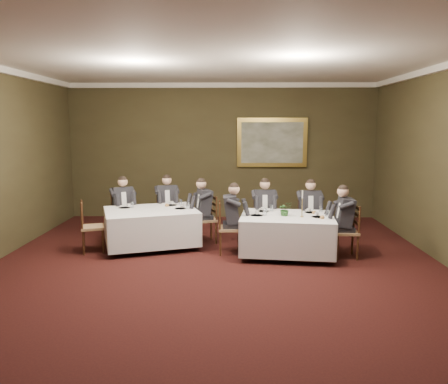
{
  "coord_description": "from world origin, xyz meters",
  "views": [
    {
      "loc": [
        0.28,
        -6.46,
        2.44
      ],
      "look_at": [
        0.11,
        1.91,
        1.15
      ],
      "focal_mm": 35.0,
      "sensor_mm": 36.0,
      "label": 1
    }
  ],
  "objects_px": {
    "diner_main_endright": "(346,230)",
    "diner_sec_backright": "(167,212)",
    "chair_main_backright": "(309,230)",
    "chair_sec_endright": "(206,229)",
    "chair_main_endleft": "(229,239)",
    "chair_sec_backright": "(167,222)",
    "diner_main_backleft": "(264,218)",
    "table_main": "(287,232)",
    "diner_main_endleft": "(230,227)",
    "centerpiece": "(285,208)",
    "chair_main_endright": "(346,242)",
    "chair_sec_backleft": "(123,225)",
    "diner_main_backright": "(309,219)",
    "diner_sec_backleft": "(123,215)",
    "chair_sec_endleft": "(93,237)",
    "chair_main_backleft": "(264,229)",
    "candlestick": "(302,207)",
    "table_second": "(151,225)",
    "painting": "(272,143)",
    "diner_sec_endright": "(205,218)"
  },
  "relations": [
    {
      "from": "diner_sec_backleft",
      "to": "candlestick",
      "type": "bearing_deg",
      "value": 131.86
    },
    {
      "from": "chair_main_endleft",
      "to": "diner_sec_backleft",
      "type": "relative_size",
      "value": 0.74
    },
    {
      "from": "diner_main_backleft",
      "to": "centerpiece",
      "type": "xyz_separation_m",
      "value": [
        0.32,
        -0.93,
        0.39
      ]
    },
    {
      "from": "chair_sec_backright",
      "to": "candlestick",
      "type": "distance_m",
      "value": 3.27
    },
    {
      "from": "chair_sec_backleft",
      "to": "diner_sec_backright",
      "type": "xyz_separation_m",
      "value": [
        0.92,
        0.3,
        0.23
      ]
    },
    {
      "from": "diner_main_endright",
      "to": "chair_sec_endright",
      "type": "relative_size",
      "value": 1.35
    },
    {
      "from": "diner_main_endleft",
      "to": "chair_sec_backright",
      "type": "relative_size",
      "value": 1.35
    },
    {
      "from": "chair_main_endleft",
      "to": "chair_sec_endright",
      "type": "bearing_deg",
      "value": -149.41
    },
    {
      "from": "diner_sec_endright",
      "to": "candlestick",
      "type": "relative_size",
      "value": 2.66
    },
    {
      "from": "chair_main_backleft",
      "to": "diner_main_endright",
      "type": "height_order",
      "value": "diner_main_endright"
    },
    {
      "from": "diner_sec_endright",
      "to": "table_second",
      "type": "bearing_deg",
      "value": 90.43
    },
    {
      "from": "diner_main_backleft",
      "to": "chair_main_endright",
      "type": "relative_size",
      "value": 1.35
    },
    {
      "from": "chair_sec_backright",
      "to": "chair_sec_backleft",
      "type": "bearing_deg",
      "value": 3.25
    },
    {
      "from": "diner_main_backright",
      "to": "chair_sec_backright",
      "type": "bearing_deg",
      "value": -13.82
    },
    {
      "from": "diner_main_backright",
      "to": "chair_sec_backleft",
      "type": "xyz_separation_m",
      "value": [
        -3.96,
        0.42,
        -0.23
      ]
    },
    {
      "from": "table_second",
      "to": "diner_sec_backright",
      "type": "distance_m",
      "value": 1.03
    },
    {
      "from": "chair_main_backright",
      "to": "chair_sec_endright",
      "type": "height_order",
      "value": "same"
    },
    {
      "from": "diner_main_endright",
      "to": "chair_sec_endleft",
      "type": "xyz_separation_m",
      "value": [
        -4.8,
        0.28,
        -0.23
      ]
    },
    {
      "from": "diner_main_backleft",
      "to": "chair_main_endright",
      "type": "xyz_separation_m",
      "value": [
        1.45,
        -1.04,
        -0.23
      ]
    },
    {
      "from": "diner_main_backright",
      "to": "candlestick",
      "type": "xyz_separation_m",
      "value": [
        -0.3,
        -0.92,
        0.44
      ]
    },
    {
      "from": "diner_main_backright",
      "to": "chair_sec_endright",
      "type": "distance_m",
      "value": 2.14
    },
    {
      "from": "chair_main_endleft",
      "to": "chair_sec_backright",
      "type": "distance_m",
      "value": 2.0
    },
    {
      "from": "diner_main_backleft",
      "to": "diner_main_endright",
      "type": "relative_size",
      "value": 1.0
    },
    {
      "from": "diner_main_endright",
      "to": "diner_sec_backright",
      "type": "height_order",
      "value": "same"
    },
    {
      "from": "diner_sec_backleft",
      "to": "chair_sec_endleft",
      "type": "height_order",
      "value": "diner_sec_backleft"
    },
    {
      "from": "chair_sec_backleft",
      "to": "diner_sec_backleft",
      "type": "xyz_separation_m",
      "value": [
        0.01,
        -0.01,
        0.23
      ]
    },
    {
      "from": "chair_main_endright",
      "to": "diner_main_endright",
      "type": "xyz_separation_m",
      "value": [
        -0.01,
        0.0,
        0.23
      ]
    },
    {
      "from": "diner_main_backleft",
      "to": "chair_sec_endright",
      "type": "bearing_deg",
      "value": -0.35
    },
    {
      "from": "chair_main_endleft",
      "to": "chair_sec_backright",
      "type": "relative_size",
      "value": 1.0
    },
    {
      "from": "diner_main_backleft",
      "to": "chair_sec_endleft",
      "type": "distance_m",
      "value": 3.46
    },
    {
      "from": "chair_main_endleft",
      "to": "diner_sec_backright",
      "type": "distance_m",
      "value": 2.01
    },
    {
      "from": "table_main",
      "to": "table_second",
      "type": "bearing_deg",
      "value": 168.94
    },
    {
      "from": "diner_main_endleft",
      "to": "painting",
      "type": "bearing_deg",
      "value": 159.55
    },
    {
      "from": "candlestick",
      "to": "diner_sec_backright",
      "type": "bearing_deg",
      "value": 149.1
    },
    {
      "from": "diner_main_backleft",
      "to": "table_main",
      "type": "bearing_deg",
      "value": 109.34
    },
    {
      "from": "diner_main_endleft",
      "to": "chair_sec_backright",
      "type": "bearing_deg",
      "value": -137.52
    },
    {
      "from": "chair_main_backright",
      "to": "chair_main_backleft",
      "type": "bearing_deg",
      "value": -6.71
    },
    {
      "from": "chair_main_backright",
      "to": "diner_sec_backright",
      "type": "relative_size",
      "value": 0.74
    },
    {
      "from": "diner_main_backright",
      "to": "chair_sec_endright",
      "type": "height_order",
      "value": "diner_main_backright"
    },
    {
      "from": "diner_main_endright",
      "to": "chair_sec_backright",
      "type": "relative_size",
      "value": 1.35
    },
    {
      "from": "chair_main_backright",
      "to": "chair_sec_endright",
      "type": "bearing_deg",
      "value": -1.74
    },
    {
      "from": "table_main",
      "to": "diner_main_endleft",
      "type": "relative_size",
      "value": 1.38
    },
    {
      "from": "diner_main_endright",
      "to": "centerpiece",
      "type": "bearing_deg",
      "value": 85.6
    },
    {
      "from": "chair_sec_endleft",
      "to": "painting",
      "type": "distance_m",
      "value": 5.22
    },
    {
      "from": "chair_sec_backright",
      "to": "diner_sec_backright",
      "type": "height_order",
      "value": "diner_sec_backright"
    },
    {
      "from": "chair_main_backleft",
      "to": "chair_sec_endleft",
      "type": "xyz_separation_m",
      "value": [
        -3.37,
        -0.77,
        0.0
      ]
    },
    {
      "from": "diner_sec_backleft",
      "to": "chair_sec_endleft",
      "type": "xyz_separation_m",
      "value": [
        -0.33,
        -1.07,
        -0.23
      ]
    },
    {
      "from": "chair_main_backright",
      "to": "painting",
      "type": "bearing_deg",
      "value": -78.11
    },
    {
      "from": "diner_main_endright",
      "to": "diner_sec_backright",
      "type": "xyz_separation_m",
      "value": [
        -3.56,
        1.65,
        0.0
      ]
    },
    {
      "from": "table_main",
      "to": "table_second",
      "type": "relative_size",
      "value": 0.87
    }
  ]
}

